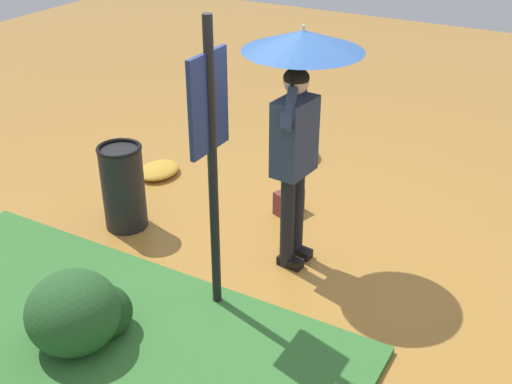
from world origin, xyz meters
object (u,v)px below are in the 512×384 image
object	(u,v)px
person_with_umbrella	(299,89)
trash_bin	(123,187)
handbag	(289,201)
info_sign_post	(210,138)

from	to	relation	value
person_with_umbrella	trash_bin	bearing A→B (deg)	101.64
handbag	trash_bin	size ratio (longest dim) A/B	0.44
person_with_umbrella	handbag	size ratio (longest dim) A/B	5.53
handbag	trash_bin	bearing A→B (deg)	128.74
info_sign_post	trash_bin	world-z (taller)	info_sign_post
person_with_umbrella	info_sign_post	xyz separation A→B (m)	(-0.93, 0.22, -0.11)
person_with_umbrella	handbag	bearing A→B (deg)	30.37
info_sign_post	trash_bin	distance (m)	1.84
info_sign_post	trash_bin	xyz separation A→B (m)	(0.60, 1.40, -1.03)
person_with_umbrella	info_sign_post	bearing A→B (deg)	166.52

